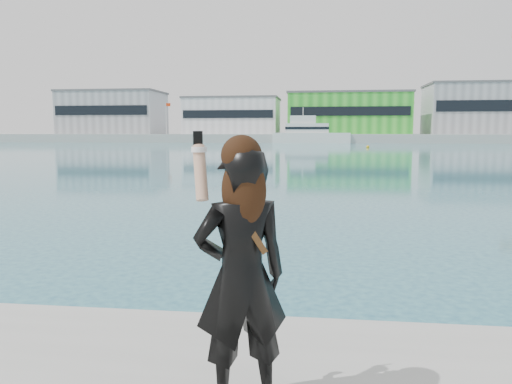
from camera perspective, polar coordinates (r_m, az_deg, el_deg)
far_quay at (r=133.32m, az=6.90°, el=6.17°), size 320.00×40.00×2.00m
warehouse_grey_left at (r=142.85m, az=-15.99°, el=8.72°), size 26.52×16.36×11.50m
warehouse_white at (r=133.37m, az=-2.68°, el=8.69°), size 24.48×15.35×9.50m
warehouse_green at (r=131.57m, az=10.46°, el=8.83°), size 30.60×16.36×10.50m
warehouse_grey_right at (r=137.08m, az=24.10°, el=8.69°), size 25.50×15.35×12.50m
flagpole_left at (r=130.33m, az=-10.20°, el=8.54°), size 1.28×0.16×8.00m
flagpole_right at (r=126.15m, az=17.10°, el=8.40°), size 1.28×0.16×8.00m
motor_yacht at (r=115.20m, az=6.09°, el=6.72°), size 17.40×4.89×8.11m
buoy_near at (r=80.98m, az=12.65°, el=4.95°), size 0.50×0.50×0.50m
buoy_far at (r=90.97m, az=-2.37°, el=5.30°), size 0.50×0.50×0.50m
woman at (r=3.01m, az=-1.72°, el=-8.79°), size 0.67×0.57×1.65m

